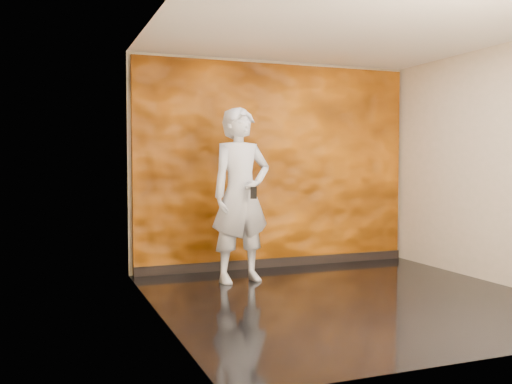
% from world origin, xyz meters
% --- Properties ---
extents(room, '(4.02, 4.02, 2.81)m').
position_xyz_m(room, '(0.00, 0.00, 1.40)').
color(room, black).
rests_on(room, ground).
extents(feature_wall, '(3.90, 0.06, 2.75)m').
position_xyz_m(feature_wall, '(0.00, 1.96, 1.38)').
color(feature_wall, orange).
rests_on(feature_wall, ground).
extents(baseboard, '(3.90, 0.04, 0.12)m').
position_xyz_m(baseboard, '(0.00, 1.92, 0.06)').
color(baseboard, black).
rests_on(baseboard, ground).
extents(man, '(0.82, 0.60, 2.08)m').
position_xyz_m(man, '(-0.78, 1.19, 1.04)').
color(man, '#9DA1AC').
rests_on(man, ground).
extents(phone, '(0.08, 0.04, 0.14)m').
position_xyz_m(phone, '(-0.73, 0.92, 1.08)').
color(phone, black).
rests_on(phone, man).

